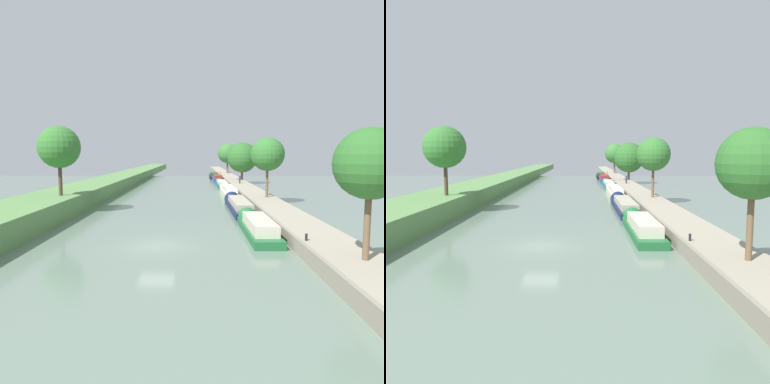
% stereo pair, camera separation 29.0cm
% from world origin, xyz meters
% --- Properties ---
extents(ground_plane, '(160.00, 160.00, 0.00)m').
position_xyz_m(ground_plane, '(0.00, 0.00, 0.00)').
color(ground_plane, slate).
extents(right_towpath, '(3.66, 260.00, 0.92)m').
position_xyz_m(right_towpath, '(11.33, 0.00, 0.46)').
color(right_towpath, '#9E937F').
rests_on(right_towpath, ground_plane).
extents(stone_quay, '(0.25, 260.00, 0.97)m').
position_xyz_m(stone_quay, '(9.38, 0.00, 0.48)').
color(stone_quay, gray).
rests_on(stone_quay, ground_plane).
extents(narrowboat_green, '(2.13, 10.94, 2.14)m').
position_xyz_m(narrowboat_green, '(7.74, 4.33, 0.55)').
color(narrowboat_green, '#1E6033').
rests_on(narrowboat_green, ground_plane).
extents(narrowboat_navy, '(2.15, 14.24, 2.04)m').
position_xyz_m(narrowboat_navy, '(7.75, 16.81, 0.53)').
color(narrowboat_navy, '#141E42').
rests_on(narrowboat_navy, ground_plane).
extents(narrowboat_cream, '(1.94, 14.23, 1.97)m').
position_xyz_m(narrowboat_cream, '(8.00, 31.50, 0.58)').
color(narrowboat_cream, beige).
rests_on(narrowboat_cream, ground_plane).
extents(narrowboat_teal, '(1.90, 14.34, 1.81)m').
position_xyz_m(narrowboat_teal, '(8.02, 45.81, 0.49)').
color(narrowboat_teal, '#195B60').
rests_on(narrowboat_teal, ground_plane).
extents(narrowboat_blue, '(2.11, 10.61, 2.18)m').
position_xyz_m(narrowboat_blue, '(8.03, 59.22, 0.63)').
color(narrowboat_blue, '#283D93').
rests_on(narrowboat_blue, ground_plane).
extents(narrowboat_black, '(2.19, 10.69, 2.20)m').
position_xyz_m(narrowboat_black, '(7.77, 70.83, 0.55)').
color(narrowboat_black, black).
rests_on(narrowboat_black, ground_plane).
extents(tree_rightbank_near, '(3.69, 3.69, 6.86)m').
position_xyz_m(tree_rightbank_near, '(11.60, -6.34, 5.91)').
color(tree_rightbank_near, brown).
rests_on(tree_rightbank_near, right_towpath).
extents(tree_rightbank_midnear, '(4.25, 4.25, 7.57)m').
position_xyz_m(tree_rightbank_midnear, '(11.87, 20.87, 6.34)').
color(tree_rightbank_midnear, brown).
rests_on(tree_rightbank_midnear, right_towpath).
extents(tree_rightbank_midfar, '(6.30, 6.30, 7.86)m').
position_xyz_m(tree_rightbank_midfar, '(12.69, 51.26, 5.62)').
color(tree_rightbank_midfar, brown).
rests_on(tree_rightbank_midfar, right_towpath).
extents(tree_rightbank_far, '(5.48, 5.48, 8.27)m').
position_xyz_m(tree_rightbank_far, '(12.03, 77.91, 6.43)').
color(tree_rightbank_far, brown).
rests_on(tree_rightbank_far, right_towpath).
extents(tree_leftbank_downstream, '(4.40, 4.40, 7.30)m').
position_xyz_m(tree_leftbank_downstream, '(-11.49, 13.10, 7.09)').
color(tree_leftbank_downstream, '#4C3828').
rests_on(tree_leftbank_downstream, left_grassy_bank).
extents(person_walking, '(0.34, 0.34, 1.66)m').
position_xyz_m(person_walking, '(11.07, 41.94, 1.79)').
color(person_walking, '#282D42').
rests_on(person_walking, right_towpath).
extents(mooring_bollard_near, '(0.16, 0.16, 0.45)m').
position_xyz_m(mooring_bollard_near, '(9.80, -2.18, 1.14)').
color(mooring_bollard_near, black).
rests_on(mooring_bollard_near, right_towpath).
extents(mooring_bollard_far, '(0.16, 0.16, 0.45)m').
position_xyz_m(mooring_bollard_far, '(9.80, 75.57, 1.14)').
color(mooring_bollard_far, black).
rests_on(mooring_bollard_far, right_towpath).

